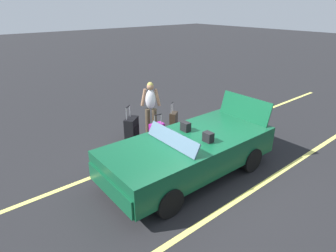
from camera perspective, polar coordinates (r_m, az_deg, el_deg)
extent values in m
plane|color=black|center=(6.89, 4.15, -9.55)|extent=(80.00, 80.00, 0.00)
cube|color=#EAE066|center=(7.76, -2.64, -5.43)|extent=(18.00, 0.12, 0.01)
cube|color=#EAE066|center=(6.16, 13.21, -14.68)|extent=(18.00, 0.12, 0.01)
cube|color=#0F4C2D|center=(6.57, 4.31, -5.01)|extent=(4.12, 1.81, 0.64)
cube|color=#0F4C2D|center=(5.87, -6.22, -10.14)|extent=(1.33, 1.69, 0.38)
cube|color=slate|center=(6.05, 0.87, -2.55)|extent=(0.20, 1.55, 0.31)
cube|color=black|center=(6.28, 8.09, -2.21)|extent=(0.16, 0.22, 0.22)
cube|color=black|center=(6.75, 3.57, -0.12)|extent=(0.16, 0.22, 0.22)
cube|color=#0F4C2D|center=(7.69, 15.17, 3.44)|extent=(0.22, 1.50, 0.62)
cylinder|color=black|center=(5.53, 0.09, -15.02)|extent=(0.60, 0.23, 0.60)
cylinder|color=black|center=(6.65, -8.80, -8.07)|extent=(0.60, 0.23, 0.60)
cylinder|color=black|center=(7.14, 16.30, -6.45)|extent=(0.60, 0.23, 0.60)
cylinder|color=black|center=(8.03, 6.98, -2.15)|extent=(0.60, 0.23, 0.60)
cube|color=black|center=(8.28, -7.32, -0.82)|extent=(0.55, 0.51, 0.74)
cube|color=black|center=(8.25, -6.33, -1.27)|extent=(0.32, 0.24, 0.41)
cylinder|color=gray|center=(8.22, -7.68, 3.05)|extent=(0.03, 0.03, 0.34)
cylinder|color=gray|center=(7.99, -8.37, 2.41)|extent=(0.03, 0.03, 0.34)
cylinder|color=black|center=(8.04, -8.09, 3.88)|extent=(0.23, 0.18, 0.03)
sphere|color=black|center=(8.60, -7.45, -2.43)|extent=(0.04, 0.04, 0.04)
sphere|color=black|center=(8.33, -8.29, -3.40)|extent=(0.04, 0.04, 0.04)
cube|color=#991E8C|center=(8.12, -2.24, -1.58)|extent=(0.41, 0.26, 0.62)
cylinder|color=gray|center=(7.83, -2.67, 1.09)|extent=(0.02, 0.02, 0.30)
cylinder|color=gray|center=(7.95, -1.37, 1.45)|extent=(0.02, 0.02, 0.30)
cylinder|color=black|center=(7.84, -2.03, 2.27)|extent=(0.22, 0.04, 0.03)
sphere|color=black|center=(8.11, -2.66, -3.90)|extent=(0.04, 0.04, 0.04)
sphere|color=black|center=(8.26, -1.05, -3.37)|extent=(0.04, 0.04, 0.04)
cube|color=#2D2319|center=(9.27, 1.14, 1.28)|extent=(0.39, 0.36, 0.50)
cylinder|color=gray|center=(9.22, 0.98, 3.88)|extent=(0.03, 0.03, 0.32)
cylinder|color=gray|center=(9.05, 0.67, 3.50)|extent=(0.03, 0.03, 0.32)
cylinder|color=black|center=(9.08, 0.83, 4.63)|extent=(0.17, 0.13, 0.03)
sphere|color=black|center=(9.48, 0.88, 0.30)|extent=(0.04, 0.04, 0.04)
sphere|color=black|center=(9.27, 0.49, -0.26)|extent=(0.04, 0.04, 0.04)
cylinder|color=#4C3F2D|center=(8.71, -2.76, 0.91)|extent=(0.21, 0.21, 0.82)
cylinder|color=#4C3F2D|center=(8.72, -4.07, 0.90)|extent=(0.21, 0.21, 0.82)
ellipsoid|color=silver|center=(8.47, -3.53, 5.35)|extent=(0.39, 0.37, 0.60)
sphere|color=#A37556|center=(8.36, -3.60, 7.92)|extent=(0.21, 0.21, 0.21)
sphere|color=tan|center=(8.35, -3.61, 8.23)|extent=(0.18, 0.18, 0.18)
cylinder|color=#A37556|center=(8.44, -2.15, 5.78)|extent=(0.21, 0.19, 0.53)
cylinder|color=#A37556|center=(8.47, -4.94, 5.76)|extent=(0.21, 0.19, 0.53)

